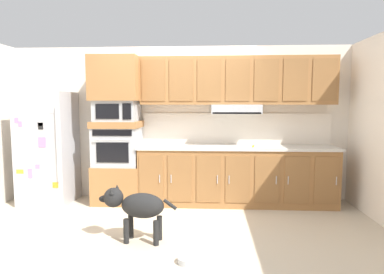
# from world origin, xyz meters

# --- Properties ---
(ground_plane) EXTENTS (9.60, 9.60, 0.00)m
(ground_plane) POSITION_xyz_m (0.00, 0.00, 0.00)
(ground_plane) COLOR beige
(back_kitchen_wall) EXTENTS (6.20, 0.12, 2.50)m
(back_kitchen_wall) POSITION_xyz_m (0.00, 1.11, 1.25)
(back_kitchen_wall) COLOR silver
(back_kitchen_wall) RESTS_ON ground
(refrigerator) EXTENTS (0.76, 0.73, 1.76)m
(refrigerator) POSITION_xyz_m (-2.06, 0.68, 0.88)
(refrigerator) COLOR #ADADB2
(refrigerator) RESTS_ON ground
(oven_base_cabinet) EXTENTS (0.74, 0.62, 0.60)m
(oven_base_cabinet) POSITION_xyz_m (-0.95, 0.75, 0.30)
(oven_base_cabinet) COLOR #996638
(oven_base_cabinet) RESTS_ON ground
(built_in_oven) EXTENTS (0.70, 0.62, 0.60)m
(built_in_oven) POSITION_xyz_m (-0.95, 0.75, 0.90)
(built_in_oven) COLOR #A8AAAF
(built_in_oven) RESTS_ON oven_base_cabinet
(appliance_mid_shelf) EXTENTS (0.74, 0.62, 0.10)m
(appliance_mid_shelf) POSITION_xyz_m (-0.95, 0.75, 1.25)
(appliance_mid_shelf) COLOR #996638
(appliance_mid_shelf) RESTS_ON built_in_oven
(microwave) EXTENTS (0.64, 0.54, 0.32)m
(microwave) POSITION_xyz_m (-0.95, 0.75, 1.46)
(microwave) COLOR #A8AAAF
(microwave) RESTS_ON appliance_mid_shelf
(appliance_upper_cabinet) EXTENTS (0.74, 0.62, 0.68)m
(appliance_upper_cabinet) POSITION_xyz_m (-0.95, 0.75, 1.96)
(appliance_upper_cabinet) COLOR #996638
(appliance_upper_cabinet) RESTS_ON microwave
(lower_cabinet_run) EXTENTS (3.02, 0.63, 0.88)m
(lower_cabinet_run) POSITION_xyz_m (0.93, 0.75, 0.44)
(lower_cabinet_run) COLOR #996638
(lower_cabinet_run) RESTS_ON ground
(countertop_slab) EXTENTS (3.06, 0.64, 0.04)m
(countertop_slab) POSITION_xyz_m (0.93, 0.75, 0.90)
(countertop_slab) COLOR beige
(countertop_slab) RESTS_ON lower_cabinet_run
(backsplash_panel) EXTENTS (3.06, 0.02, 0.50)m
(backsplash_panel) POSITION_xyz_m (0.93, 1.04, 1.17)
(backsplash_panel) COLOR white
(backsplash_panel) RESTS_ON countertop_slab
(upper_cabinet_with_hood) EXTENTS (3.02, 0.48, 0.88)m
(upper_cabinet_with_hood) POSITION_xyz_m (0.93, 0.87, 1.90)
(upper_cabinet_with_hood) COLOR #996638
(upper_cabinet_with_hood) RESTS_ON backsplash_panel
(screwdriver) EXTENTS (0.15, 0.13, 0.03)m
(screwdriver) POSITION_xyz_m (1.18, 0.63, 0.93)
(screwdriver) COLOR yellow
(screwdriver) RESTS_ON countertop_slab
(dog) EXTENTS (0.92, 0.33, 0.63)m
(dog) POSITION_xyz_m (-0.32, -0.76, 0.42)
(dog) COLOR black
(dog) RESTS_ON ground
(dog_food_bowl) EXTENTS (0.20, 0.20, 0.06)m
(dog_food_bowl) POSITION_xyz_m (0.31, -1.26, 0.03)
(dog_food_bowl) COLOR #B2B7BC
(dog_food_bowl) RESTS_ON ground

